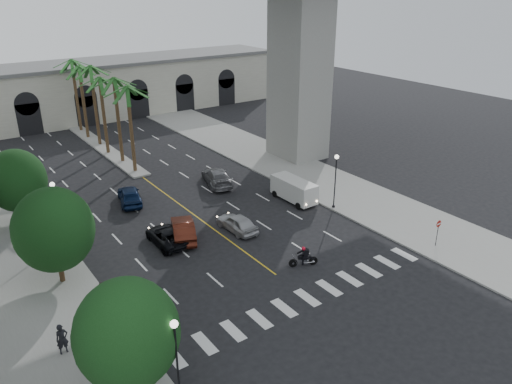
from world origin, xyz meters
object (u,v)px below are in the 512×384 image
Objects in this scene: car_c at (167,236)px; lamp_post_left_far at (56,207)px; cargo_van at (294,189)px; car_a at (237,223)px; car_e at (130,195)px; car_b at (183,229)px; car_d at (217,177)px; lamp_post_right at (335,177)px; motorcycle_rider at (304,257)px; lamp_post_left_near at (177,357)px; traffic_signal_far at (128,303)px; traffic_signal_near at (157,340)px; pedestrian_b at (103,293)px; pedestrian_a at (62,339)px; do_not_enter_sign at (438,228)px.

lamp_post_left_far is at bearing -35.15° from car_c.
lamp_post_left_far is at bearing 167.33° from cargo_van.
lamp_post_left_far is at bearing -29.22° from car_a.
lamp_post_left_far reaches higher than car_e.
car_d is (8.49, 8.62, 0.01)m from car_b.
lamp_post_right is at bearing -62.55° from cargo_van.
lamp_post_left_near is at bearing -131.06° from motorcycle_rider.
car_d is at bearing 115.43° from cargo_van.
car_d is 1.19× the size of car_e.
traffic_signal_far is at bearing 70.35° from car_b.
lamp_post_right is 1.47× the size of traffic_signal_near.
lamp_post_left_near is 10.90m from pedestrian_b.
car_a is 8.24m from cargo_van.
do_not_enter_sign is at bearing -11.26° from pedestrian_a.
pedestrian_a is at bearing 169.23° from do_not_enter_sign.
lamp_post_right reaches higher than car_d.
lamp_post_right is at bearing 168.90° from car_a.
motorcycle_rider is (13.89, -14.21, -2.49)m from lamp_post_left_far.
car_c is at bearing 169.59° from lamp_post_right.
lamp_post_right is 1.22× the size of car_a.
car_a is at bearing 31.89° from traffic_signal_far.
pedestrian_a is at bearing 72.22° from car_e.
car_c is at bearing -177.99° from cargo_van.
traffic_signal_near is 0.72× the size of cargo_van.
car_e is at bearing 88.04° from pedestrian_b.
lamp_post_left_near is 1.22× the size of car_a.
traffic_signal_near is at bearing 179.11° from do_not_enter_sign.
lamp_post_right is 14.78m from car_b.
car_e is (-15.18, 12.20, -2.39)m from lamp_post_right.
pedestrian_a is at bearing 127.85° from traffic_signal_near.
lamp_post_right is at bearing 170.52° from car_c.
car_d is at bearing 11.72° from lamp_post_left_far.
car_e is 2.04× the size of do_not_enter_sign.
traffic_signal_far is 1.53× the size of do_not_enter_sign.
car_d is at bearing 116.72° from lamp_post_right.
lamp_post_left_near reaches higher than pedestrian_b.
car_e is 21.13m from pedestrian_a.
car_d reaches higher than motorcycle_rider.
pedestrian_a is at bearing -160.05° from cargo_van.
car_a is 2.81× the size of pedestrian_b.
lamp_post_right is 19.62m from car_e.
traffic_signal_near is 14.55m from motorcycle_rider.
lamp_post_left_near is 8.45m from pedestrian_a.
lamp_post_right is 2.83× the size of pedestrian_a.
car_a is (12.84, 7.99, -1.77)m from traffic_signal_far.
traffic_signal_near is 27.81m from car_d.
car_c is (-5.95, 1.42, -0.08)m from car_a.
car_c is (6.99, 15.91, -2.55)m from lamp_post_left_near.
traffic_signal_near and traffic_signal_far have the same top height.
motorcycle_rider is 0.36× the size of car_d.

